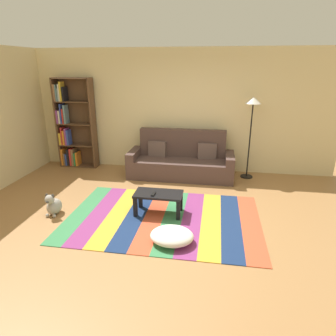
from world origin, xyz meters
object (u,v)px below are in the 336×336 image
couch (181,161)px  tv_remote (154,194)px  standing_lamp (252,111)px  pouf (172,236)px  dog (53,205)px  coffee_table (158,197)px  bookshelf (72,127)px

couch → tv_remote: 1.92m
tv_remote → standing_lamp: bearing=55.9°
pouf → tv_remote: bearing=119.1°
pouf → standing_lamp: size_ratio=0.35×
dog → tv_remote: size_ratio=2.65×
coffee_table → tv_remote: 0.13m
coffee_table → pouf: bearing=-66.9°
pouf → dog: 2.11m
couch → coffee_table: 1.84m
coffee_table → tv_remote: tv_remote is taller
bookshelf → coffee_table: bearing=-40.4°
couch → standing_lamp: size_ratio=1.30×
bookshelf → tv_remote: bookshelf is taller
bookshelf → dog: bookshelf is taller
couch → coffee_table: (-0.15, -1.83, -0.04)m
couch → dog: 2.83m
bookshelf → coffee_table: 3.33m
dog → tv_remote: dog is taller
couch → dog: (-1.85, -2.14, -0.18)m
dog → tv_remote: 1.66m
pouf → dog: bearing=166.0°
coffee_table → bookshelf: bearing=139.6°
bookshelf → tv_remote: size_ratio=13.82×
couch → tv_remote: bearing=-96.5°
couch → tv_remote: size_ratio=15.07×
standing_lamp → bookshelf: bearing=178.0°
bookshelf → standing_lamp: bearing=-2.0°
couch → coffee_table: couch is taller
couch → pouf: (0.20, -2.64, -0.23)m
pouf → bookshelf: bearing=134.0°
pouf → standing_lamp: (1.24, 2.79, 1.34)m
dog → coffee_table: bearing=10.1°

